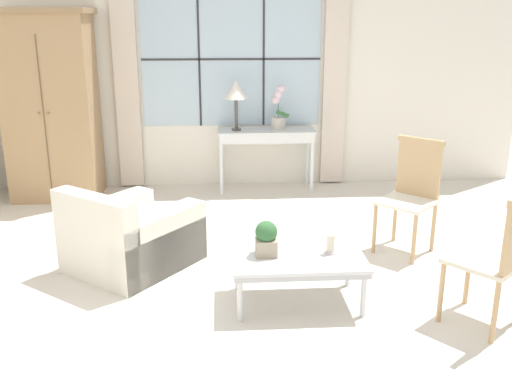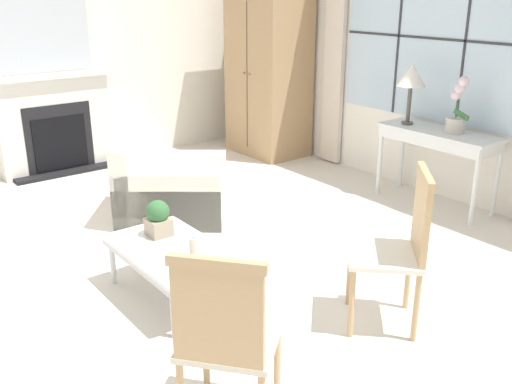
# 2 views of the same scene
# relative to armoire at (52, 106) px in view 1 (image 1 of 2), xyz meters

# --- Properties ---
(ground_plane) EXTENTS (14.00, 14.00, 0.00)m
(ground_plane) POSITION_rel_armoire_xyz_m (2.06, -2.62, -1.07)
(ground_plane) COLOR silver
(wall_back_windowed) EXTENTS (7.20, 0.14, 2.80)m
(wall_back_windowed) POSITION_rel_armoire_xyz_m (2.06, 0.40, 0.33)
(wall_back_windowed) COLOR white
(wall_back_windowed) RESTS_ON ground_plane
(armoire) EXTENTS (1.04, 0.72, 2.13)m
(armoire) POSITION_rel_armoire_xyz_m (0.00, 0.00, 0.00)
(armoire) COLOR tan
(armoire) RESTS_ON ground_plane
(console_table) EXTENTS (1.16, 0.43, 0.74)m
(console_table) POSITION_rel_armoire_xyz_m (2.45, 0.10, -0.42)
(console_table) COLOR silver
(console_table) RESTS_ON ground_plane
(table_lamp) EXTENTS (0.28, 0.28, 0.59)m
(table_lamp) POSITION_rel_armoire_xyz_m (2.10, 0.07, 0.14)
(table_lamp) COLOR #4C4742
(table_lamp) RESTS_ON console_table
(potted_orchid) EXTENTS (0.22, 0.17, 0.53)m
(potted_orchid) POSITION_rel_armoire_xyz_m (2.60, 0.12, -0.12)
(potted_orchid) COLOR #BCB7AD
(potted_orchid) RESTS_ON console_table
(armchair_upholstered) EXTENTS (1.23, 1.25, 0.72)m
(armchair_upholstered) POSITION_rel_armoire_xyz_m (1.13, -2.09, -0.82)
(armchair_upholstered) COLOR silver
(armchair_upholstered) RESTS_ON ground_plane
(side_chair_wooden) EXTENTS (0.62, 0.62, 1.02)m
(side_chair_wooden) POSITION_rel_armoire_xyz_m (3.60, -1.86, -0.49)
(side_chair_wooden) COLOR white
(side_chair_wooden) RESTS_ON ground_plane
(accent_chair_wooden) EXTENTS (0.62, 0.62, 0.98)m
(accent_chair_wooden) POSITION_rel_armoire_xyz_m (3.73, -3.26, -0.51)
(accent_chair_wooden) COLOR beige
(accent_chair_wooden) RESTS_ON ground_plane
(coffee_table) EXTENTS (0.97, 0.59, 0.37)m
(coffee_table) POSITION_rel_armoire_xyz_m (2.45, -2.81, -0.74)
(coffee_table) COLOR silver
(coffee_table) RESTS_ON ground_plane
(potted_plant_small) EXTENTS (0.16, 0.16, 0.26)m
(potted_plant_small) POSITION_rel_armoire_xyz_m (2.22, -2.78, -0.57)
(potted_plant_small) COLOR tan
(potted_plant_small) RESTS_ON coffee_table
(pillar_candle) EXTENTS (0.09, 0.09, 0.16)m
(pillar_candle) POSITION_rel_armoire_xyz_m (2.69, -2.78, -0.63)
(pillar_candle) COLOR silver
(pillar_candle) RESTS_ON coffee_table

